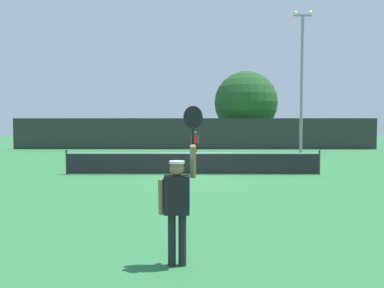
% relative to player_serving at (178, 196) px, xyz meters
% --- Properties ---
extents(ground_plane, '(120.00, 120.00, 0.00)m').
position_rel_player_serving_xyz_m(ground_plane, '(0.13, 10.17, -1.06)').
color(ground_plane, '#2D723D').
extents(tennis_net, '(11.10, 0.08, 1.07)m').
position_rel_player_serving_xyz_m(tennis_net, '(0.13, 10.17, -0.55)').
color(tennis_net, '#232328').
rests_on(tennis_net, ground).
extents(perimeter_fence, '(32.91, 0.12, 2.80)m').
position_rel_player_serving_xyz_m(perimeter_fence, '(0.13, 27.04, 0.34)').
color(perimeter_fence, '#2D332D').
rests_on(perimeter_fence, ground).
extents(player_serving, '(0.67, 0.39, 2.44)m').
position_rel_player_serving_xyz_m(player_serving, '(0.00, 0.00, 0.00)').
color(player_serving, black).
rests_on(player_serving, ground).
extents(player_receiving, '(0.57, 0.25, 1.70)m').
position_rel_player_serving_xyz_m(player_receiving, '(0.22, 20.66, -0.01)').
color(player_receiving, red).
rests_on(player_receiving, ground).
extents(tennis_ball, '(0.07, 0.07, 0.07)m').
position_rel_player_serving_xyz_m(tennis_ball, '(-2.54, 13.08, -1.02)').
color(tennis_ball, '#CCE033').
rests_on(tennis_ball, ground).
extents(light_pole, '(1.18, 0.28, 9.11)m').
position_rel_player_serving_xyz_m(light_pole, '(6.80, 16.88, 4.07)').
color(light_pole, gray).
rests_on(light_pole, ground).
extents(large_tree, '(6.27, 6.27, 7.55)m').
position_rel_player_serving_xyz_m(large_tree, '(5.30, 30.69, 3.35)').
color(large_tree, brown).
rests_on(large_tree, ground).
extents(parked_car_near, '(2.03, 4.26, 1.69)m').
position_rel_player_serving_xyz_m(parked_car_near, '(-8.04, 33.75, -0.28)').
color(parked_car_near, navy).
rests_on(parked_car_near, ground).
extents(parked_car_mid, '(2.02, 4.25, 1.69)m').
position_rel_player_serving_xyz_m(parked_car_mid, '(-3.03, 33.51, -0.28)').
color(parked_car_mid, navy).
rests_on(parked_car_mid, ground).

